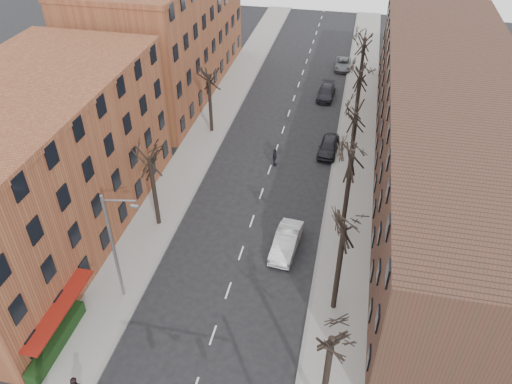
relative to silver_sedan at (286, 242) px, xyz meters
The scene contains 20 objects.
sidewalk_left 21.19m from the silver_sedan, 122.57° to the left, with size 4.00×90.00×0.15m, color gray.
sidewalk_right 18.44m from the silver_sedan, 75.54° to the left, with size 4.00×90.00×0.15m, color gray.
building_left_near 20.19m from the silver_sedan, behind, with size 12.00×26.00×12.00m, color brown.
building_left_far 33.69m from the silver_sedan, 125.85° to the left, with size 12.00×28.00×14.00m, color brown.
building_right 18.47m from the silver_sedan, 45.54° to the left, with size 12.00×50.00×10.00m, color #452920.
awning_left 17.00m from the silver_sedan, 138.92° to the right, with size 1.20×7.00×0.15m, color maroon.
hedge 17.72m from the silver_sedan, 136.69° to the right, with size 0.80×6.00×1.00m, color black.
tree_right_b 6.70m from the silver_sedan, 50.82° to the right, with size 5.20×5.20×10.80m, color black, non-canonical shape.
tree_right_c 5.14m from the silver_sedan, 34.08° to the left, with size 5.20×5.20×11.60m, color black, non-canonical shape.
tree_right_d 11.66m from the silver_sedan, 68.81° to the left, with size 5.20×5.20×10.00m, color black, non-canonical shape.
tree_right_e 19.32m from the silver_sedan, 77.43° to the left, with size 5.20×5.20×10.80m, color black, non-canonical shape.
tree_right_f 27.18m from the silver_sedan, 81.10° to the left, with size 5.20×5.20×11.60m, color black, non-canonical shape.
tree_left_a 11.06m from the silver_sedan, behind, with size 5.20×5.20×9.50m, color black, non-canonical shape.
tree_left_b 20.13m from the silver_sedan, 123.14° to the left, with size 5.20×5.20×9.50m, color black, non-canonical shape.
streetlight 13.32m from the silver_sedan, 145.53° to the right, with size 2.45×0.22×9.03m.
silver_sedan is the anchor object (origin of this frame).
parked_car_near 15.22m from the silver_sedan, 82.82° to the left, with size 1.85×4.59×1.56m, color black.
parked_car_mid 27.84m from the silver_sedan, 89.17° to the left, with size 1.93×4.76×1.38m, color black.
parked_car_far 37.34m from the silver_sedan, 87.31° to the left, with size 2.10×4.55×1.27m, color slate.
pedestrian_crossing 12.13m from the silver_sedan, 104.66° to the left, with size 1.10×0.46×1.87m, color black.
Camera 1 is at (7.16, -11.76, 27.41)m, focal length 35.00 mm.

